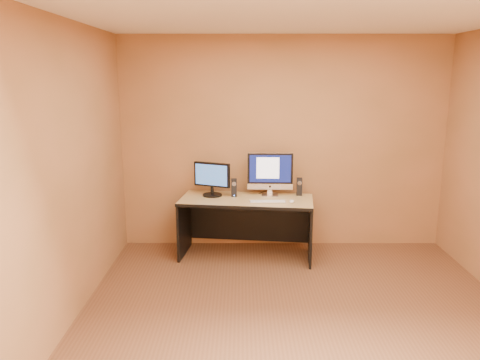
% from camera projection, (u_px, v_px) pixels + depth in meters
% --- Properties ---
extents(floor, '(4.00, 4.00, 0.00)m').
position_uv_depth(floor, '(300.00, 323.00, 4.10)').
color(floor, brown).
rests_on(floor, ground).
extents(walls, '(4.00, 4.00, 2.60)m').
position_uv_depth(walls, '(305.00, 179.00, 3.82)').
color(walls, '#AD6F46').
rests_on(walls, ground).
extents(ceiling, '(4.00, 4.00, 0.00)m').
position_uv_depth(ceiling, '(310.00, 11.00, 3.53)').
color(ceiling, white).
rests_on(ceiling, walls).
extents(desk, '(1.61, 0.86, 0.71)m').
position_uv_depth(desk, '(246.00, 228.00, 5.55)').
color(desk, tan).
rests_on(desk, ground).
extents(imac, '(0.55, 0.22, 0.53)m').
position_uv_depth(imac, '(270.00, 174.00, 5.56)').
color(imac, silver).
rests_on(imac, desk).
extents(second_monitor, '(0.51, 0.39, 0.40)m').
position_uv_depth(second_monitor, '(212.00, 179.00, 5.56)').
color(second_monitor, black).
rests_on(second_monitor, desk).
extents(speaker_left, '(0.07, 0.07, 0.21)m').
position_uv_depth(speaker_left, '(234.00, 188.00, 5.56)').
color(speaker_left, black).
rests_on(speaker_left, desk).
extents(speaker_right, '(0.07, 0.07, 0.21)m').
position_uv_depth(speaker_right, '(299.00, 187.00, 5.61)').
color(speaker_right, black).
rests_on(speaker_right, desk).
extents(keyboard, '(0.42, 0.12, 0.02)m').
position_uv_depth(keyboard, '(268.00, 202.00, 5.31)').
color(keyboard, silver).
rests_on(keyboard, desk).
extents(mouse, '(0.08, 0.11, 0.03)m').
position_uv_depth(mouse, '(292.00, 201.00, 5.30)').
color(mouse, white).
rests_on(mouse, desk).
extents(cable_a, '(0.03, 0.21, 0.01)m').
position_uv_depth(cable_a, '(268.00, 193.00, 5.72)').
color(cable_a, black).
rests_on(cable_a, desk).
extents(cable_b, '(0.11, 0.15, 0.01)m').
position_uv_depth(cable_b, '(263.00, 192.00, 5.76)').
color(cable_b, black).
rests_on(cable_b, desk).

